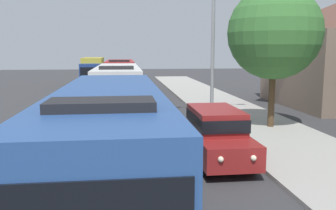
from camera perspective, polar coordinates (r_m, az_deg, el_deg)
bus_lead at (r=9.34m, az=-9.11°, el=-5.85°), size 2.58×10.46×3.21m
bus_second_in_line at (r=22.14m, az=-7.91°, el=2.54°), size 2.58×10.83×3.21m
bus_middle at (r=34.50m, az=-7.60°, el=4.71°), size 2.58×10.86×3.21m
white_suv at (r=13.42m, az=7.56°, el=-4.24°), size 1.86×5.10×1.90m
box_truck_oncoming at (r=43.84m, az=-11.82°, el=5.44°), size 2.35×7.32×3.15m
streetlamp_mid at (r=20.82m, az=7.14°, el=11.59°), size 5.27×0.28×8.15m
roadside_tree at (r=18.89m, az=16.49°, el=10.89°), size 4.63×4.63×7.04m
house_distant_gabled at (r=28.88m, az=25.07°, el=7.39°), size 7.73×10.25×7.42m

